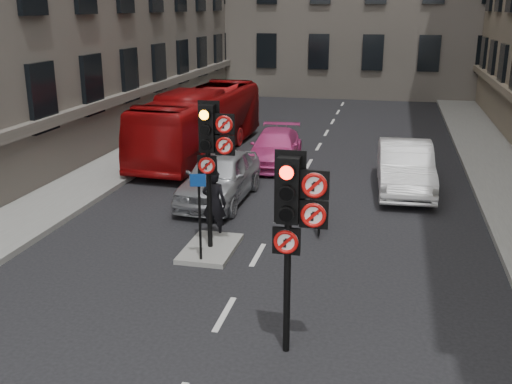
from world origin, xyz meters
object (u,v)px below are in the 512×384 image
at_px(car_silver, 220,176).
at_px(car_white, 405,167).
at_px(motorcyclist, 214,203).
at_px(bus_red, 200,122).
at_px(car_pink, 275,148).
at_px(info_sign, 199,205).
at_px(signal_near, 293,212).
at_px(motorcycle, 318,211).
at_px(signal_far, 211,144).

relative_size(car_silver, car_white, 0.94).
bearing_deg(car_silver, motorcyclist, -75.52).
xyz_separation_m(bus_red, motorcyclist, (3.12, -8.57, -0.43)).
height_order(car_pink, info_sign, info_sign).
xyz_separation_m(car_silver, car_white, (5.58, 2.33, 0.02)).
distance_m(signal_near, motorcycle, 6.45).
bearing_deg(info_sign, motorcyclist, 83.61).
bearing_deg(motorcycle, motorcyclist, -166.76).
relative_size(car_white, motorcyclist, 2.65).
bearing_deg(info_sign, signal_far, 72.35).
bearing_deg(car_white, info_sign, -126.36).
height_order(car_white, bus_red, bus_red).
distance_m(car_silver, motorcyclist, 3.02).
distance_m(car_white, car_pink, 5.37).
xyz_separation_m(car_pink, motorcycle, (2.46, -6.64, -0.12)).
relative_size(signal_near, car_silver, 0.79).
height_order(bus_red, motorcycle, bus_red).
bearing_deg(motorcycle, car_white, 51.19).
bearing_deg(car_silver, signal_near, -64.72).
relative_size(car_white, bus_red, 0.50).
bearing_deg(motorcyclist, signal_near, 125.28).
distance_m(motorcyclist, info_sign, 1.91).
distance_m(bus_red, motorcycle, 9.43).
xyz_separation_m(car_silver, motorcyclist, (0.70, -2.93, 0.13)).
height_order(car_silver, motorcycle, car_silver).
bearing_deg(info_sign, signal_near, -62.61).
xyz_separation_m(car_silver, car_pink, (0.81, 4.80, -0.13)).
height_order(car_pink, motorcyclist, motorcyclist).
xyz_separation_m(signal_far, bus_red, (-3.39, 9.58, -1.38)).
bearing_deg(car_silver, signal_far, -75.12).
xyz_separation_m(signal_near, car_silver, (-3.57, 7.94, -1.82)).
height_order(car_silver, car_pink, car_silver).
bearing_deg(motorcyclist, car_pink, -85.36).
height_order(car_white, info_sign, info_sign).
bearing_deg(car_silver, motorcycle, -28.15).
bearing_deg(info_sign, car_silver, 88.10).
relative_size(car_silver, info_sign, 2.16).
height_order(car_silver, car_white, car_white).
bearing_deg(bus_red, info_sign, -69.08).
bearing_deg(motorcycle, info_sign, -139.06).
bearing_deg(motorcyclist, car_white, -127.38).
relative_size(signal_far, motorcyclist, 1.98).
height_order(signal_near, info_sign, signal_near).
bearing_deg(car_pink, signal_near, -81.32).
bearing_deg(car_silver, info_sign, -78.25).
xyz_separation_m(motorcyclist, info_sign, (0.20, -1.82, 0.56)).
relative_size(signal_near, motorcycle, 2.10).
distance_m(signal_near, signal_far, 4.77).
bearing_deg(signal_near, motorcyclist, 119.81).
distance_m(signal_far, bus_red, 10.25).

